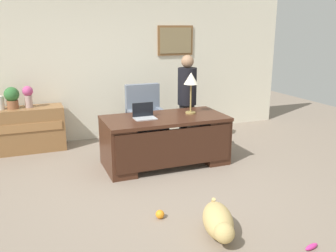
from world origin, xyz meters
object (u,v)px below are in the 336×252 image
(desk_lamp, at_px, (191,81))
(potted_plant, at_px, (12,97))
(credenza, at_px, (18,130))
(armchair, at_px, (146,120))
(dog_toy_bone, at_px, (312,247))
(dog_lying, at_px, (219,222))
(desk, at_px, (166,139))
(laptop, at_px, (144,115))
(dog_toy_ball, at_px, (160,214))
(vase_with_flowers, at_px, (28,95))
(vase_empty, at_px, (0,103))
(person_standing, at_px, (187,101))

(desk_lamp, xyz_separation_m, potted_plant, (-2.59, 1.37, -0.31))
(desk_lamp, bearing_deg, credenza, 151.79)
(armchair, distance_m, desk_lamp, 1.21)
(dog_toy_bone, bearing_deg, dog_lying, 143.31)
(desk, distance_m, dog_lying, 2.10)
(laptop, bearing_deg, desk, -9.31)
(desk_lamp, height_order, dog_toy_ball, desk_lamp)
(vase_with_flowers, bearing_deg, dog_toy_bone, -59.67)
(vase_with_flowers, bearing_deg, desk_lamp, -30.30)
(vase_with_flowers, distance_m, vase_empty, 0.45)
(credenza, bearing_deg, vase_empty, 179.65)
(dog_toy_ball, bearing_deg, dog_lying, -51.46)
(credenza, height_order, vase_empty, vase_empty)
(dog_lying, height_order, desk_lamp, desk_lamp)
(armchair, bearing_deg, dog_toy_ball, -104.55)
(laptop, relative_size, dog_toy_bone, 1.88)
(dog_toy_bone, bearing_deg, desk, 100.71)
(credenza, height_order, desk_lamp, desk_lamp)
(laptop, relative_size, potted_plant, 0.89)
(vase_empty, bearing_deg, credenza, -0.35)
(potted_plant, height_order, dog_toy_bone, potted_plant)
(credenza, bearing_deg, dog_lying, -62.12)
(credenza, bearing_deg, vase_with_flowers, 0.40)
(person_standing, distance_m, potted_plant, 2.90)
(dog_toy_ball, bearing_deg, armchair, 75.45)
(desk, height_order, desk_lamp, desk_lamp)
(vase_empty, relative_size, dog_toy_bone, 1.30)
(credenza, relative_size, dog_lying, 1.99)
(desk, height_order, dog_lying, desk)
(armchair, xyz_separation_m, vase_with_flowers, (-1.86, 0.56, 0.47))
(dog_lying, distance_m, dog_toy_bone, 0.90)
(person_standing, relative_size, desk_lamp, 2.52)
(dog_toy_ball, bearing_deg, desk_lamp, 55.63)
(dog_toy_ball, bearing_deg, person_standing, 59.19)
(vase_with_flowers, bearing_deg, person_standing, -17.86)
(desk, relative_size, potted_plant, 5.14)
(desk, distance_m, potted_plant, 2.64)
(armchair, xyz_separation_m, laptop, (-0.30, -0.85, 0.32))
(laptop, relative_size, dog_toy_ball, 3.27)
(laptop, relative_size, vase_with_flowers, 0.88)
(credenza, distance_m, dog_toy_ball, 3.33)
(desk, height_order, person_standing, person_standing)
(desk_lamp, distance_m, dog_toy_ball, 2.31)
(desk_lamp, bearing_deg, dog_toy_bone, -89.18)
(laptop, distance_m, vase_empty, 2.45)
(credenza, xyz_separation_m, potted_plant, (-0.04, 0.00, 0.57))
(armchair, height_order, vase_with_flowers, vase_with_flowers)
(desk_lamp, bearing_deg, dog_toy_ball, -124.37)
(laptop, bearing_deg, dog_toy_bone, -73.02)
(laptop, height_order, dog_toy_bone, laptop)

